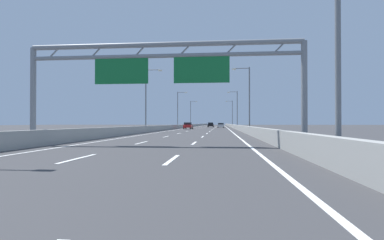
% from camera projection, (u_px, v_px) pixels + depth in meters
% --- Properties ---
extents(ground_plane, '(260.00, 260.00, 0.00)m').
position_uv_depth(ground_plane, '(210.00, 127.00, 98.12)').
color(ground_plane, '#38383A').
extents(lane_dash_left_1, '(0.16, 3.00, 0.01)m').
position_uv_depth(lane_dash_left_1, '(78.00, 158.00, 11.22)').
color(lane_dash_left_1, white).
rests_on(lane_dash_left_1, ground_plane).
extents(lane_dash_left_2, '(0.16, 3.00, 0.01)m').
position_uv_depth(lane_dash_left_2, '(142.00, 143.00, 20.17)').
color(lane_dash_left_2, white).
rests_on(lane_dash_left_2, ground_plane).
extents(lane_dash_left_3, '(0.16, 3.00, 0.01)m').
position_uv_depth(lane_dash_left_3, '(166.00, 137.00, 29.13)').
color(lane_dash_left_3, white).
rests_on(lane_dash_left_3, ground_plane).
extents(lane_dash_left_4, '(0.16, 3.00, 0.01)m').
position_uv_depth(lane_dash_left_4, '(179.00, 133.00, 38.09)').
color(lane_dash_left_4, white).
rests_on(lane_dash_left_4, ground_plane).
extents(lane_dash_left_5, '(0.16, 3.00, 0.01)m').
position_uv_depth(lane_dash_left_5, '(187.00, 131.00, 47.04)').
color(lane_dash_left_5, white).
rests_on(lane_dash_left_5, ground_plane).
extents(lane_dash_left_6, '(0.16, 3.00, 0.01)m').
position_uv_depth(lane_dash_left_6, '(192.00, 130.00, 56.00)').
color(lane_dash_left_6, white).
rests_on(lane_dash_left_6, ground_plane).
extents(lane_dash_left_7, '(0.16, 3.00, 0.01)m').
position_uv_depth(lane_dash_left_7, '(196.00, 129.00, 64.96)').
color(lane_dash_left_7, white).
rests_on(lane_dash_left_7, ground_plane).
extents(lane_dash_left_8, '(0.16, 3.00, 0.01)m').
position_uv_depth(lane_dash_left_8, '(199.00, 128.00, 73.91)').
color(lane_dash_left_8, white).
rests_on(lane_dash_left_8, ground_plane).
extents(lane_dash_left_9, '(0.16, 3.00, 0.01)m').
position_uv_depth(lane_dash_left_9, '(202.00, 128.00, 82.87)').
color(lane_dash_left_9, white).
rests_on(lane_dash_left_9, ground_plane).
extents(lane_dash_left_10, '(0.16, 3.00, 0.01)m').
position_uv_depth(lane_dash_left_10, '(204.00, 127.00, 91.82)').
color(lane_dash_left_10, white).
rests_on(lane_dash_left_10, ground_plane).
extents(lane_dash_left_11, '(0.16, 3.00, 0.01)m').
position_uv_depth(lane_dash_left_11, '(205.00, 127.00, 100.78)').
color(lane_dash_left_11, white).
rests_on(lane_dash_left_11, ground_plane).
extents(lane_dash_left_12, '(0.16, 3.00, 0.01)m').
position_uv_depth(lane_dash_left_12, '(207.00, 127.00, 109.74)').
color(lane_dash_left_12, white).
rests_on(lane_dash_left_12, ground_plane).
extents(lane_dash_left_13, '(0.16, 3.00, 0.01)m').
position_uv_depth(lane_dash_left_13, '(208.00, 126.00, 118.69)').
color(lane_dash_left_13, white).
rests_on(lane_dash_left_13, ground_plane).
extents(lane_dash_left_14, '(0.16, 3.00, 0.01)m').
position_uv_depth(lane_dash_left_14, '(209.00, 126.00, 127.65)').
color(lane_dash_left_14, white).
rests_on(lane_dash_left_14, ground_plane).
extents(lane_dash_left_15, '(0.16, 3.00, 0.01)m').
position_uv_depth(lane_dash_left_15, '(209.00, 126.00, 136.61)').
color(lane_dash_left_15, white).
rests_on(lane_dash_left_15, ground_plane).
extents(lane_dash_left_16, '(0.16, 3.00, 0.01)m').
position_uv_depth(lane_dash_left_16, '(210.00, 126.00, 145.56)').
color(lane_dash_left_16, white).
rests_on(lane_dash_left_16, ground_plane).
extents(lane_dash_left_17, '(0.16, 3.00, 0.01)m').
position_uv_depth(lane_dash_left_17, '(211.00, 126.00, 154.52)').
color(lane_dash_left_17, white).
rests_on(lane_dash_left_17, ground_plane).
extents(lane_dash_right_1, '(0.16, 3.00, 0.01)m').
position_uv_depth(lane_dash_right_1, '(172.00, 160.00, 10.87)').
color(lane_dash_right_1, white).
rests_on(lane_dash_right_1, ground_plane).
extents(lane_dash_right_2, '(0.16, 3.00, 0.01)m').
position_uv_depth(lane_dash_right_2, '(194.00, 143.00, 19.82)').
color(lane_dash_right_2, white).
rests_on(lane_dash_right_2, ground_plane).
extents(lane_dash_right_3, '(0.16, 3.00, 0.01)m').
position_uv_depth(lane_dash_right_3, '(203.00, 137.00, 28.78)').
color(lane_dash_right_3, white).
rests_on(lane_dash_right_3, ground_plane).
extents(lane_dash_right_4, '(0.16, 3.00, 0.01)m').
position_uv_depth(lane_dash_right_4, '(207.00, 134.00, 37.73)').
color(lane_dash_right_4, white).
rests_on(lane_dash_right_4, ground_plane).
extents(lane_dash_right_5, '(0.16, 3.00, 0.01)m').
position_uv_depth(lane_dash_right_5, '(210.00, 132.00, 46.69)').
color(lane_dash_right_5, white).
rests_on(lane_dash_right_5, ground_plane).
extents(lane_dash_right_6, '(0.16, 3.00, 0.01)m').
position_uv_depth(lane_dash_right_6, '(212.00, 130.00, 55.65)').
color(lane_dash_right_6, white).
rests_on(lane_dash_right_6, ground_plane).
extents(lane_dash_right_7, '(0.16, 3.00, 0.01)m').
position_uv_depth(lane_dash_right_7, '(213.00, 129.00, 64.60)').
color(lane_dash_right_7, white).
rests_on(lane_dash_right_7, ground_plane).
extents(lane_dash_right_8, '(0.16, 3.00, 0.01)m').
position_uv_depth(lane_dash_right_8, '(214.00, 128.00, 73.56)').
color(lane_dash_right_8, white).
rests_on(lane_dash_right_8, ground_plane).
extents(lane_dash_right_9, '(0.16, 3.00, 0.01)m').
position_uv_depth(lane_dash_right_9, '(215.00, 128.00, 82.52)').
color(lane_dash_right_9, white).
rests_on(lane_dash_right_9, ground_plane).
extents(lane_dash_right_10, '(0.16, 3.00, 0.01)m').
position_uv_depth(lane_dash_right_10, '(215.00, 127.00, 91.47)').
color(lane_dash_right_10, white).
rests_on(lane_dash_right_10, ground_plane).
extents(lane_dash_right_11, '(0.16, 3.00, 0.01)m').
position_uv_depth(lane_dash_right_11, '(216.00, 127.00, 100.43)').
color(lane_dash_right_11, white).
rests_on(lane_dash_right_11, ground_plane).
extents(lane_dash_right_12, '(0.16, 3.00, 0.01)m').
position_uv_depth(lane_dash_right_12, '(216.00, 127.00, 109.38)').
color(lane_dash_right_12, white).
rests_on(lane_dash_right_12, ground_plane).
extents(lane_dash_right_13, '(0.16, 3.00, 0.01)m').
position_uv_depth(lane_dash_right_13, '(217.00, 126.00, 118.34)').
color(lane_dash_right_13, white).
rests_on(lane_dash_right_13, ground_plane).
extents(lane_dash_right_14, '(0.16, 3.00, 0.01)m').
position_uv_depth(lane_dash_right_14, '(217.00, 126.00, 127.30)').
color(lane_dash_right_14, white).
rests_on(lane_dash_right_14, ground_plane).
extents(lane_dash_right_15, '(0.16, 3.00, 0.01)m').
position_uv_depth(lane_dash_right_15, '(217.00, 126.00, 136.25)').
color(lane_dash_right_15, white).
rests_on(lane_dash_right_15, ground_plane).
extents(lane_dash_right_16, '(0.16, 3.00, 0.01)m').
position_uv_depth(lane_dash_right_16, '(217.00, 126.00, 145.21)').
color(lane_dash_right_16, white).
rests_on(lane_dash_right_16, ground_plane).
extents(lane_dash_right_17, '(0.16, 3.00, 0.01)m').
position_uv_depth(lane_dash_right_17, '(218.00, 126.00, 154.17)').
color(lane_dash_right_17, white).
rests_on(lane_dash_right_17, ground_plane).
extents(edge_line_left, '(0.16, 176.00, 0.01)m').
position_uv_depth(edge_line_left, '(191.00, 128.00, 86.69)').
color(edge_line_left, white).
rests_on(edge_line_left, ground_plane).
extents(edge_line_right, '(0.16, 176.00, 0.01)m').
position_uv_depth(edge_line_right, '(227.00, 128.00, 85.66)').
color(edge_line_right, white).
rests_on(edge_line_right, ground_plane).
extents(barrier_left, '(0.45, 220.00, 0.95)m').
position_uv_depth(barrier_left, '(192.00, 125.00, 108.75)').
color(barrier_left, '#9E9E99').
rests_on(barrier_left, ground_plane).
extents(barrier_right, '(0.45, 220.00, 0.95)m').
position_uv_depth(barrier_right, '(230.00, 125.00, 107.40)').
color(barrier_right, '#9E9E99').
rests_on(barrier_right, ground_plane).
extents(sign_gantry, '(17.31, 0.36, 6.36)m').
position_uv_depth(sign_gantry, '(162.00, 66.00, 18.28)').
color(sign_gantry, gray).
rests_on(sign_gantry, ground_plane).
extents(streetlamp_right_near, '(2.58, 0.28, 9.50)m').
position_uv_depth(streetlamp_right_near, '(331.00, 9.00, 10.47)').
color(streetlamp_right_near, slate).
rests_on(streetlamp_right_near, ground_plane).
extents(streetlamp_left_mid, '(2.58, 0.28, 9.50)m').
position_uv_depth(streetlamp_left_mid, '(147.00, 96.00, 44.58)').
color(streetlamp_left_mid, slate).
rests_on(streetlamp_left_mid, ground_plane).
extents(streetlamp_right_mid, '(2.58, 0.28, 9.50)m').
position_uv_depth(streetlamp_right_mid, '(248.00, 95.00, 43.12)').
color(streetlamp_right_mid, slate).
rests_on(streetlamp_right_mid, ground_plane).
extents(streetlamp_left_far, '(2.58, 0.28, 9.50)m').
position_uv_depth(streetlamp_left_far, '(179.00, 107.00, 77.24)').
color(streetlamp_left_far, slate).
rests_on(streetlamp_left_far, ground_plane).
extents(streetlamp_right_far, '(2.58, 0.28, 9.50)m').
position_uv_depth(streetlamp_right_far, '(236.00, 107.00, 75.77)').
color(streetlamp_right_far, slate).
rests_on(streetlamp_right_far, ground_plane).
extents(streetlamp_left_distant, '(2.58, 0.28, 9.50)m').
position_uv_depth(streetlamp_left_distant, '(191.00, 112.00, 109.89)').
color(streetlamp_left_distant, slate).
rests_on(streetlamp_left_distant, ground_plane).
extents(streetlamp_right_distant, '(2.58, 0.28, 9.50)m').
position_uv_depth(streetlamp_right_distant, '(232.00, 112.00, 108.42)').
color(streetlamp_right_distant, slate).
rests_on(streetlamp_right_distant, ground_plane).
extents(silver_car, '(1.82, 4.52, 1.35)m').
position_uv_depth(silver_car, '(221.00, 125.00, 84.42)').
color(silver_car, '#A8ADB2').
rests_on(silver_car, ground_plane).
extents(black_car, '(1.90, 4.55, 1.51)m').
position_uv_depth(black_car, '(211.00, 125.00, 97.08)').
color(black_car, black).
rests_on(black_car, ground_plane).
extents(red_car, '(1.71, 4.66, 1.47)m').
position_uv_depth(red_car, '(188.00, 126.00, 66.39)').
color(red_car, red).
rests_on(red_car, ground_plane).
extents(white_car, '(1.71, 4.22, 1.37)m').
position_uv_depth(white_car, '(221.00, 124.00, 123.11)').
color(white_car, silver).
rests_on(white_car, ground_plane).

